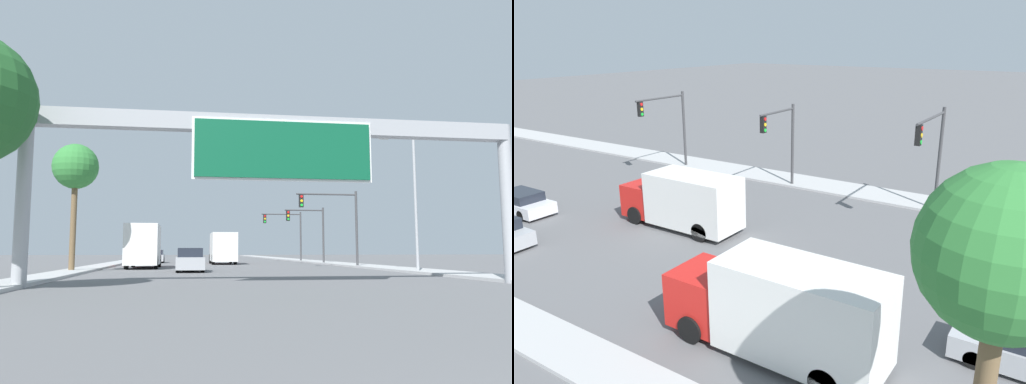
% 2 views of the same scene
% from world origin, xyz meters
% --- Properties ---
extents(sidewalk_right, '(3.00, 120.00, 0.15)m').
position_xyz_m(sidewalk_right, '(11.25, 60.00, 0.07)').
color(sidewalk_right, '#B1B1B1').
rests_on(sidewalk_right, ground).
extents(median_strip_left, '(2.00, 120.00, 0.15)m').
position_xyz_m(median_strip_left, '(-10.75, 60.00, 0.07)').
color(median_strip_left, '#B1B1B1').
rests_on(median_strip_left, ground).
extents(sign_gantry, '(20.45, 0.73, 6.87)m').
position_xyz_m(sign_gantry, '(0.00, 17.92, 5.47)').
color(sign_gantry, '#9EA0A5').
rests_on(sign_gantry, ground).
extents(car_near_right, '(1.80, 4.41, 1.54)m').
position_xyz_m(car_near_right, '(-3.50, 31.38, 0.72)').
color(car_near_right, '#A5A8AD').
rests_on(car_near_right, ground).
extents(car_far_center, '(1.87, 4.65, 1.36)m').
position_xyz_m(car_far_center, '(-3.50, 58.82, 0.65)').
color(car_far_center, silver).
rests_on(car_far_center, ground).
extents(car_mid_center, '(1.87, 4.59, 1.43)m').
position_xyz_m(car_mid_center, '(-7.00, 55.49, 0.68)').
color(car_mid_center, '#A5A8AD').
rests_on(car_mid_center, ground).
extents(truck_box_primary, '(2.42, 7.13, 3.10)m').
position_xyz_m(truck_box_primary, '(0.00, 48.83, 1.58)').
color(truck_box_primary, red).
rests_on(truck_box_primary, ground).
extents(truck_box_secondary, '(2.42, 7.71, 3.34)m').
position_xyz_m(truck_box_secondary, '(-7.00, 38.31, 1.69)').
color(truck_box_secondary, red).
rests_on(truck_box_secondary, ground).
extents(traffic_light_near_intersection, '(5.19, 0.32, 6.29)m').
position_xyz_m(traffic_light_near_intersection, '(8.59, 38.00, 4.30)').
color(traffic_light_near_intersection, '#3D3D3F').
rests_on(traffic_light_near_intersection, ground).
extents(traffic_light_mid_block, '(4.10, 0.32, 5.77)m').
position_xyz_m(traffic_light_mid_block, '(8.92, 48.00, 3.89)').
color(traffic_light_mid_block, '#3D3D3F').
rests_on(traffic_light_mid_block, ground).
extents(traffic_light_far_intersection, '(4.94, 0.32, 6.06)m').
position_xyz_m(traffic_light_far_intersection, '(8.65, 58.00, 4.14)').
color(traffic_light_far_intersection, '#3D3D3F').
rests_on(traffic_light_far_intersection, ground).
extents(palm_tree_background, '(2.95, 2.95, 8.30)m').
position_xyz_m(palm_tree_background, '(-10.99, 31.72, 6.71)').
color(palm_tree_background, brown).
rests_on(palm_tree_background, ground).
extents(street_lamp_right, '(2.33, 0.28, 8.68)m').
position_xyz_m(street_lamp_right, '(10.08, 27.46, 5.08)').
color(street_lamp_right, '#9EA0A5').
rests_on(street_lamp_right, ground).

